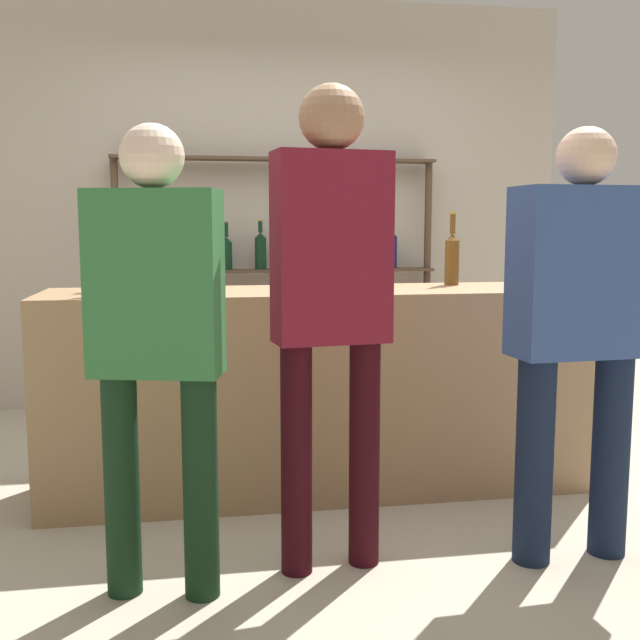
# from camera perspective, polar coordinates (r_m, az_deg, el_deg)

# --- Properties ---
(ground_plane) EXTENTS (16.00, 16.00, 0.00)m
(ground_plane) POSITION_cam_1_polar(r_m,az_deg,el_deg) (3.69, -0.00, -12.55)
(ground_plane) COLOR #B2A893
(bar_counter) EXTENTS (2.53, 0.62, 0.95)m
(bar_counter) POSITION_cam_1_polar(r_m,az_deg,el_deg) (3.56, -0.00, -5.32)
(bar_counter) COLOR #997551
(bar_counter) RESTS_ON ground_plane
(back_wall) EXTENTS (4.13, 0.12, 2.80)m
(back_wall) POSITION_cam_1_polar(r_m,az_deg,el_deg) (5.37, -3.50, 8.83)
(back_wall) COLOR #B2A899
(back_wall) RESTS_ON ground_plane
(back_shelf) EXTENTS (2.21, 0.18, 1.70)m
(back_shelf) POSITION_cam_1_polar(r_m,az_deg,el_deg) (5.19, -3.52, 5.91)
(back_shelf) COLOR #4C3828
(back_shelf) RESTS_ON ground_plane
(counter_bottle_0) EXTENTS (0.07, 0.07, 0.36)m
(counter_bottle_0) POSITION_cam_1_polar(r_m,az_deg,el_deg) (3.81, 10.02, 4.72)
(counter_bottle_0) COLOR brown
(counter_bottle_0) RESTS_ON bar_counter
(counter_bottle_1) EXTENTS (0.07, 0.07, 0.33)m
(counter_bottle_1) POSITION_cam_1_polar(r_m,az_deg,el_deg) (3.56, 3.20, 4.52)
(counter_bottle_1) COLOR brown
(counter_bottle_1) RESTS_ON bar_counter
(counter_bottle_2) EXTENTS (0.07, 0.07, 0.36)m
(counter_bottle_2) POSITION_cam_1_polar(r_m,az_deg,el_deg) (3.32, -15.65, 4.19)
(counter_bottle_2) COLOR black
(counter_bottle_2) RESTS_ON bar_counter
(wine_glass) EXTENTS (0.08, 0.08, 0.16)m
(wine_glass) POSITION_cam_1_polar(r_m,az_deg,el_deg) (3.48, -16.87, 3.96)
(wine_glass) COLOR silver
(wine_glass) RESTS_ON bar_counter
(cork_jar) EXTENTS (0.10, 0.10, 0.15)m
(cork_jar) POSITION_cam_1_polar(r_m,az_deg,el_deg) (3.40, -12.69, 3.25)
(cork_jar) COLOR silver
(cork_jar) RESTS_ON bar_counter
(server_behind_counter) EXTENTS (0.49, 0.23, 1.57)m
(server_behind_counter) POSITION_cam_1_polar(r_m,az_deg,el_deg) (4.23, 1.10, 2.60)
(server_behind_counter) COLOR #121C33
(server_behind_counter) RESTS_ON ground_plane
(customer_center) EXTENTS (0.42, 0.23, 1.73)m
(customer_center) POSITION_cam_1_polar(r_m,az_deg,el_deg) (2.63, 0.86, 2.57)
(customer_center) COLOR black
(customer_center) RESTS_ON ground_plane
(customer_right) EXTENTS (0.51, 0.25, 1.60)m
(customer_right) POSITION_cam_1_polar(r_m,az_deg,el_deg) (2.88, 19.14, 0.28)
(customer_right) COLOR #121C33
(customer_right) RESTS_ON ground_plane
(customer_left) EXTENTS (0.45, 0.28, 1.57)m
(customer_left) POSITION_cam_1_polar(r_m,az_deg,el_deg) (2.50, -12.34, -0.50)
(customer_left) COLOR black
(customer_left) RESTS_ON ground_plane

